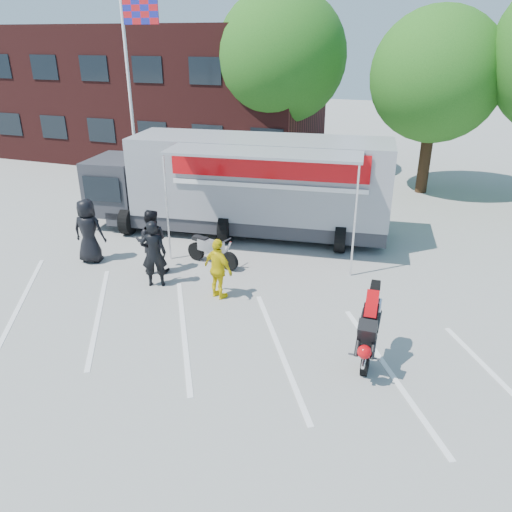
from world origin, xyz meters
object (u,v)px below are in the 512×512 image
Objects in this scene: flagpole at (134,75)px; parked_motorcycle at (213,265)px; spectator_leather_b at (154,254)px; spectator_leather_c at (151,241)px; tree_mid at (436,76)px; spectator_hivis at (218,269)px; tree_left at (281,57)px; transporter_truck at (246,232)px; stunt_bike_rider at (368,355)px; spectator_leather_a at (89,231)px.

parked_motorcycle is (5.58, -5.34, -5.05)m from flagpole.
spectator_leather_b reaches higher than parked_motorcycle.
tree_mid is at bearing -140.32° from spectator_leather_c.
spectator_leather_c reaches higher than parked_motorcycle.
spectator_leather_c reaches higher than spectator_hivis.
tree_left reaches higher than parked_motorcycle.
flagpole reaches higher than transporter_truck.
parked_motorcycle is 2.03m from spectator_leather_c.
spectator_hivis is at bearing -135.82° from parked_motorcycle.
tree_left is 13.90m from spectator_leather_b.
flagpole reaches higher than spectator_hivis.
spectator_hivis is (1.00, -4.78, 0.84)m from transporter_truck.
stunt_bike_rider is 4.44m from spectator_hivis.
flagpole reaches higher than parked_motorcycle.
spectator_leather_c is at bearing 160.70° from stunt_bike_rider.
tree_mid is 13.99m from spectator_leather_c.
flagpole is 3.99× the size of stunt_bike_rider.
tree_mid is 15.20m from spectator_leather_a.
transporter_truck is at bearing 15.16° from parked_motorcycle.
stunt_bike_rider is at bearing -92.11° from tree_mid.
spectator_leather_a is (-3.67, -3.92, 1.00)m from transporter_truck.
spectator_leather_a is at bearing -100.64° from tree_left.
spectator_leather_c is at bearing -57.07° from flagpole.
spectator_leather_a is (-2.32, -12.34, -4.56)m from tree_left.
transporter_truck is 5.51× the size of parked_motorcycle.
tree_mid is 12.79m from parked_motorcycle.
spectator_leather_b is at bearing 167.29° from parked_motorcycle.
tree_mid is 3.99× the size of parked_motorcycle.
tree_mid reaches higher than spectator_hivis.
stunt_bike_rider is 1.20× the size of spectator_hivis.
spectator_leather_c is (-6.62, 2.19, 0.97)m from stunt_bike_rider.
transporter_truck is 5.49× the size of spectator_leather_c.
stunt_bike_rider is at bearing 158.23° from spectator_leather_a.
spectator_leather_b reaches higher than spectator_hivis.
tree_left is 4.51× the size of spectator_leather_b.
spectator_hivis is (2.47, -0.83, -0.13)m from spectator_leather_c.
tree_mid is at bearing 23.97° from flagpole.
spectator_leather_a is 1.04× the size of spectator_leather_c.
spectator_leather_c reaches higher than spectator_leather_b.
tree_mid reaches higher than spectator_leather_c.
parked_motorcycle is 0.96× the size of spectator_leather_a.
spectator_leather_a is 1.20× the size of spectator_hivis.
tree_left is 16.89m from stunt_bike_rider.
stunt_bike_rider is (5.16, -3.22, 0.00)m from parked_motorcycle.
tree_left is at bearing -112.14° from spectator_leather_b.
parked_motorcycle is at bearing -43.75° from flagpole.
spectator_leather_a is at bearing 120.78° from parked_motorcycle.
flagpole is at bearing 140.46° from stunt_bike_rider.
flagpole is 12.31m from tree_mid.
spectator_leather_b is (4.63, -7.11, -4.09)m from flagpole.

